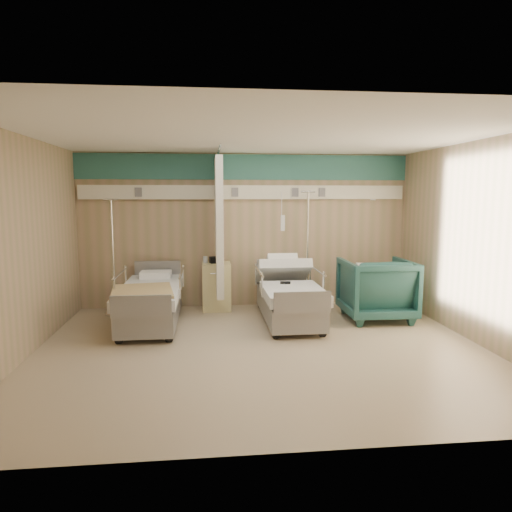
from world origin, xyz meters
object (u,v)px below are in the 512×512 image
at_px(bed_left, 151,306).
at_px(bedside_cabinet, 217,286).
at_px(bed_right, 289,302).
at_px(iv_stand_right, 307,284).
at_px(visitor_armchair, 376,289).
at_px(iv_stand_left, 115,291).

bearing_deg(bed_left, bedside_cabinet, 40.60).
bearing_deg(bed_right, iv_stand_right, 61.20).
distance_m(visitor_armchair, iv_stand_right, 1.33).
xyz_separation_m(bed_right, iv_stand_right, (0.50, 0.91, 0.12)).
relative_size(visitor_armchair, iv_stand_left, 0.56).
bearing_deg(bed_left, bed_right, 0.00).
xyz_separation_m(bedside_cabinet, iv_stand_left, (-1.75, -0.16, -0.02)).
bearing_deg(iv_stand_right, bedside_cabinet, -179.68).
relative_size(bed_right, visitor_armchair, 1.93).
bearing_deg(visitor_armchair, iv_stand_right, -42.46).
bearing_deg(bedside_cabinet, iv_stand_right, 0.32).
height_order(bed_left, iv_stand_right, iv_stand_right).
distance_m(bedside_cabinet, visitor_armchair, 2.77).
height_order(bed_left, bedside_cabinet, bedside_cabinet).
xyz_separation_m(iv_stand_right, iv_stand_left, (-3.40, -0.17, -0.03)).
bearing_deg(visitor_armchair, bed_right, 0.67).
distance_m(bed_right, iv_stand_left, 3.00).
relative_size(bed_right, bed_left, 1.00).
bearing_deg(iv_stand_left, iv_stand_right, 2.85).
distance_m(iv_stand_right, iv_stand_left, 3.41).
relative_size(bed_right, bedside_cabinet, 2.54).
bearing_deg(bed_right, iv_stand_left, 165.70).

